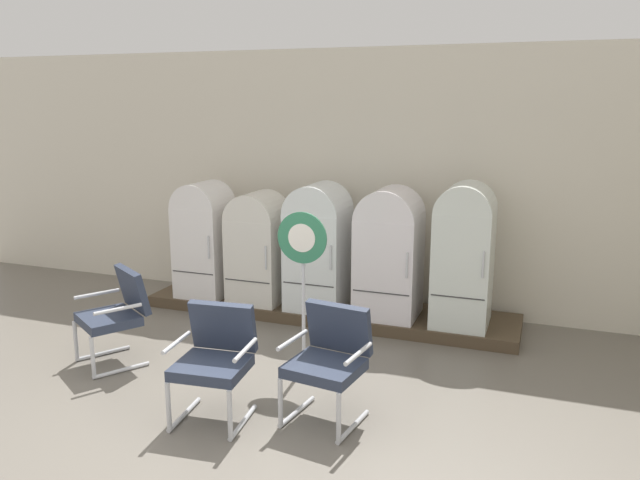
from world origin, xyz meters
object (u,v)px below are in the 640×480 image
refrigerator_2 (318,243)px  armchair_left (117,310)px  refrigerator_3 (389,249)px  armchair_right (329,356)px  refrigerator_4 (464,250)px  sign_stand (303,290)px  refrigerator_0 (204,236)px  refrigerator_1 (258,244)px  armchair_center (215,355)px

refrigerator_2 → armchair_left: (-1.42, -1.91, -0.38)m
refrigerator_3 → armchair_right: (0.07, -2.25, -0.38)m
refrigerator_4 → armchair_left: (-3.12, -1.92, -0.43)m
refrigerator_4 → sign_stand: (-1.31, -1.45, -0.17)m
refrigerator_0 → refrigerator_3: bearing=0.6°
refrigerator_0 → refrigerator_1: (0.75, 0.01, -0.05)m
refrigerator_4 → armchair_right: refrigerator_4 is taller
refrigerator_0 → armchair_center: bearing=-58.1°
refrigerator_0 → refrigerator_2: size_ratio=0.97×
refrigerator_0 → armchair_right: (2.46, -2.22, -0.36)m
refrigerator_0 → refrigerator_2: refrigerator_2 is taller
refrigerator_3 → armchair_right: bearing=-88.2°
refrigerator_2 → armchair_left: 2.41m
refrigerator_0 → armchair_center: refrigerator_0 is taller
refrigerator_0 → refrigerator_1: 0.75m
armchair_left → armchair_center: bearing=-23.5°
refrigerator_1 → refrigerator_3: refrigerator_3 is taller
refrigerator_0 → armchair_right: refrigerator_0 is taller
refrigerator_2 → armchair_right: bearing=-67.5°
refrigerator_0 → refrigerator_2: (1.53, 0.02, 0.02)m
refrigerator_1 → refrigerator_0: bearing=-179.4°
refrigerator_3 → armchair_left: bearing=-140.0°
refrigerator_1 → refrigerator_4: size_ratio=0.86×
armchair_left → sign_stand: bearing=14.7°
refrigerator_1 → sign_stand: bearing=-50.9°
refrigerator_4 → refrigerator_1: bearing=-179.5°
armchair_right → refrigerator_1: bearing=127.5°
refrigerator_4 → sign_stand: size_ratio=1.01×
armchair_center → sign_stand: sign_stand is taller
refrigerator_2 → armchair_center: bearing=-88.9°
refrigerator_1 → armchair_right: 2.83m
refrigerator_3 → sign_stand: 1.53m
armchair_left → armchair_right: (2.35, -0.33, 0.00)m
refrigerator_4 → armchair_center: 3.07m
refrigerator_3 → armchair_center: bearing=-107.6°
refrigerator_0 → refrigerator_1: bearing=0.6°
refrigerator_0 → armchair_left: 1.93m
refrigerator_2 → sign_stand: refrigerator_2 is taller
armchair_right → sign_stand: (-0.55, 0.81, 0.26)m
refrigerator_1 → armchair_left: bearing=-108.7°
refrigerator_0 → refrigerator_4: bearing=0.5°
armchair_center → sign_stand: bearing=73.4°
refrigerator_0 → armchair_center: 3.00m
refrigerator_4 → armchair_right: (-0.76, -2.25, -0.43)m
refrigerator_2 → armchair_center: (0.05, -2.55, -0.38)m
sign_stand → armchair_center: bearing=-106.6°
refrigerator_2 → sign_stand: 1.49m
refrigerator_1 → sign_stand: size_ratio=0.87×
refrigerator_0 → sign_stand: refrigerator_0 is taller
refrigerator_1 → armchair_left: 2.03m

